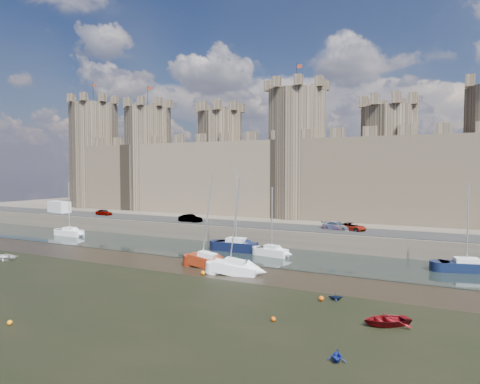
# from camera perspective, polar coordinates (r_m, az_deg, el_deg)

# --- Properties ---
(ground) EXTENTS (160.00, 160.00, 0.00)m
(ground) POSITION_cam_1_polar(r_m,az_deg,el_deg) (40.24, -19.58, -13.33)
(ground) COLOR black
(ground) RESTS_ON ground
(seaweed_patch) EXTENTS (70.00, 34.00, 0.01)m
(seaweed_patch) POSITION_cam_1_polar(r_m,az_deg,el_deg) (36.56, -26.65, -15.15)
(seaweed_patch) COLOR black
(seaweed_patch) RESTS_ON ground
(water_channel) EXTENTS (160.00, 12.00, 0.08)m
(water_channel) POSITION_cam_1_polar(r_m,az_deg,el_deg) (58.89, -2.27, -7.92)
(water_channel) COLOR black
(water_channel) RESTS_ON ground
(quay) EXTENTS (160.00, 60.00, 2.50)m
(quay) POSITION_cam_1_polar(r_m,az_deg,el_deg) (91.53, 8.76, -3.27)
(quay) COLOR #4C443A
(quay) RESTS_ON ground
(road) EXTENTS (160.00, 7.00, 0.10)m
(road) POSITION_cam_1_polar(r_m,az_deg,el_deg) (67.30, 1.88, -4.38)
(road) COLOR black
(road) RESTS_ON quay
(castle) EXTENTS (108.50, 11.00, 29.00)m
(castle) POSITION_cam_1_polar(r_m,az_deg,el_deg) (79.89, 5.71, 3.33)
(castle) COLOR #42382B
(castle) RESTS_ON quay
(car_0) EXTENTS (3.69, 1.80, 1.21)m
(car_0) POSITION_cam_1_polar(r_m,az_deg,el_deg) (84.93, -17.69, -2.61)
(car_0) COLOR gray
(car_0) RESTS_ON quay
(car_1) EXTENTS (4.05, 1.48, 1.33)m
(car_1) POSITION_cam_1_polar(r_m,az_deg,el_deg) (70.99, -6.63, -3.52)
(car_1) COLOR gray
(car_1) RESTS_ON quay
(car_2) EXTENTS (4.54, 2.49, 1.25)m
(car_2) POSITION_cam_1_polar(r_m,az_deg,el_deg) (63.24, 12.78, -4.41)
(car_2) COLOR gray
(car_2) RESTS_ON quay
(car_3) EXTENTS (4.55, 3.08, 1.16)m
(car_3) POSITION_cam_1_polar(r_m,az_deg,el_deg) (62.78, 14.67, -4.53)
(car_3) COLOR gray
(car_3) RESTS_ON quay
(van) EXTENTS (5.69, 3.20, 2.34)m
(van) POSITION_cam_1_polar(r_m,az_deg,el_deg) (93.37, -22.97, -1.86)
(van) COLOR silver
(van) RESTS_ON quay
(sailboat_0) EXTENTS (4.84, 1.89, 9.05)m
(sailboat_0) POSITION_cam_1_polar(r_m,az_deg,el_deg) (77.65, -21.77, -4.96)
(sailboat_0) COLOR white
(sailboat_0) RESTS_ON ground
(sailboat_1) EXTENTS (5.78, 2.43, 11.43)m
(sailboat_1) POSITION_cam_1_polar(r_m,az_deg,el_deg) (58.82, -0.53, -7.10)
(sailboat_1) COLOR black
(sailboat_1) RESTS_ON ground
(sailboat_2) EXTENTS (4.30, 2.13, 8.90)m
(sailboat_2) POSITION_cam_1_polar(r_m,az_deg,el_deg) (55.66, 4.27, -7.83)
(sailboat_2) COLOR silver
(sailboat_2) RESTS_ON ground
(sailboat_3) EXTENTS (5.85, 3.50, 9.61)m
(sailboat_3) POSITION_cam_1_polar(r_m,az_deg,el_deg) (53.26, 27.97, -8.66)
(sailboat_3) COLOR black
(sailboat_3) RESTS_ON ground
(sailboat_4) EXTENTS (4.64, 1.92, 10.74)m
(sailboat_4) POSITION_cam_1_polar(r_m,az_deg,el_deg) (49.74, -4.34, -9.10)
(sailboat_4) COLOR maroon
(sailboat_4) RESTS_ON ground
(sailboat_5) EXTENTS (5.03, 2.74, 10.29)m
(sailboat_5) POSITION_cam_1_polar(r_m,az_deg,el_deg) (46.34, -0.66, -10.04)
(sailboat_5) COLOR white
(sailboat_5) RESTS_ON ground
(dinghy_4) EXTENTS (4.35, 4.19, 0.73)m
(dinghy_4) POSITION_cam_1_polar(r_m,az_deg,el_deg) (33.77, 18.91, -15.87)
(dinghy_4) COLOR maroon
(dinghy_4) RESTS_ON ground
(dinghy_5) EXTENTS (1.39, 1.52, 0.68)m
(dinghy_5) POSITION_cam_1_polar(r_m,az_deg,el_deg) (27.30, 12.79, -20.50)
(dinghy_5) COLOR navy
(dinghy_5) RESTS_ON ground
(dinghy_6) EXTENTS (3.68, 2.91, 0.69)m
(dinghy_6) POSITION_cam_1_polar(r_m,az_deg,el_deg) (61.29, -29.01, -7.58)
(dinghy_6) COLOR silver
(dinghy_6) RESTS_ON ground
(dinghy_7) EXTENTS (1.41, 1.28, 0.65)m
(dinghy_7) POSITION_cam_1_polar(r_m,az_deg,el_deg) (38.55, 12.62, -13.45)
(dinghy_7) COLOR black
(dinghy_7) RESTS_ON ground
(buoy_1) EXTENTS (0.48, 0.48, 0.48)m
(buoy_1) POSITION_cam_1_polar(r_m,az_deg,el_deg) (46.32, -4.94, -10.69)
(buoy_1) COLOR orange
(buoy_1) RESTS_ON ground
(buoy_2) EXTENTS (0.38, 0.38, 0.38)m
(buoy_2) POSITION_cam_1_polar(r_m,az_deg,el_deg) (36.18, -28.35, -15.07)
(buoy_2) COLOR orange
(buoy_2) RESTS_ON ground
(buoy_3) EXTENTS (0.45, 0.45, 0.45)m
(buoy_3) POSITION_cam_1_polar(r_m,az_deg,el_deg) (38.13, 10.78, -13.77)
(buoy_3) COLOR #D54C09
(buoy_3) RESTS_ON ground
(buoy_5) EXTENTS (0.38, 0.38, 0.38)m
(buoy_5) POSITION_cam_1_polar(r_m,az_deg,el_deg) (32.93, 4.47, -16.53)
(buoy_5) COLOR #CA4708
(buoy_5) RESTS_ON ground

